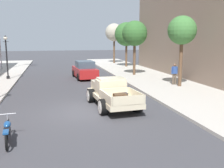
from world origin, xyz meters
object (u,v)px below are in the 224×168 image
street_tree_nearest (182,31)px  street_tree_third (126,34)px  motorcycle_parked (7,131)px  flagpole (0,20)px  car_background_red (85,70)px  street_tree_second (135,34)px  street_lamp_far (7,54)px  pedestrian_sidewalk_right (174,73)px  street_tree_farthest (114,33)px  hotrod_truck_cream (111,92)px

street_tree_nearest → street_tree_third: bearing=90.1°
motorcycle_parked → flagpole: size_ratio=0.23×
car_background_red → street_tree_second: street_tree_second is taller
flagpole → street_lamp_far: bearing=-78.3°
street_tree_third → street_tree_second: bearing=-100.4°
motorcycle_parked → street_tree_nearest: 14.31m
pedestrian_sidewalk_right → street_tree_nearest: 3.25m
motorcycle_parked → street_lamp_far: street_lamp_far is taller
street_tree_third → street_tree_farthest: 5.21m
hotrod_truck_cream → flagpole: bearing=115.0°
motorcycle_parked → pedestrian_sidewalk_right: bearing=39.1°
car_background_red → hotrod_truck_cream: bearing=-89.2°
street_tree_nearest → street_tree_farthest: bearing=91.1°
pedestrian_sidewalk_right → street_tree_second: size_ratio=0.31×
street_tree_third → street_tree_farthest: street_tree_farthest is taller
street_tree_second → street_tree_third: (1.39, 7.58, 0.06)m
hotrod_truck_cream → street_tree_farthest: street_tree_farthest is taller
motorcycle_parked → car_background_red: size_ratio=0.48×
hotrod_truck_cream → street_tree_farthest: bearing=75.9°
street_lamp_far → street_tree_nearest: (13.27, -6.82, 1.87)m
street_tree_second → street_tree_third: street_tree_third is taller
hotrod_truck_cream → street_tree_nearest: 8.18m
hotrod_truck_cream → street_lamp_far: street_lamp_far is taller
hotrod_truck_cream → flagpole: flagpole is taller
motorcycle_parked → street_tree_second: bearing=57.2°
street_tree_farthest → pedestrian_sidewalk_right: bearing=-89.2°
hotrod_truck_cream → car_background_red: 10.41m
hotrod_truck_cream → motorcycle_parked: bearing=-138.5°
pedestrian_sidewalk_right → street_lamp_far: (-13.16, 6.12, 1.30)m
pedestrian_sidewalk_right → street_tree_farthest: (-0.27, 18.86, 3.47)m
street_tree_third → street_lamp_far: bearing=-150.3°
street_tree_second → hotrod_truck_cream: bearing=-114.3°
hotrod_truck_cream → motorcycle_parked: size_ratio=2.38×
pedestrian_sidewalk_right → motorcycle_parked: bearing=-140.9°
car_background_red → pedestrian_sidewalk_right: bearing=-42.5°
street_tree_nearest → street_tree_third: (-0.03, 14.36, -0.02)m
car_background_red → pedestrian_sidewalk_right: 8.55m
car_background_red → street_tree_farthest: (6.03, 13.08, 3.78)m
motorcycle_parked → street_tree_farthest: size_ratio=0.37×
hotrod_truck_cream → street_tree_third: bearing=71.2°
car_background_red → street_tree_farthest: street_tree_farthest is taller
hotrod_truck_cream → pedestrian_sidewalk_right: bearing=37.0°
street_tree_second → street_tree_farthest: size_ratio=0.92×
car_background_red → flagpole: flagpole is taller
hotrod_truck_cream → street_tree_second: 12.25m
street_lamp_far → street_tree_third: (13.23, 7.54, 1.85)m
pedestrian_sidewalk_right → street_tree_third: size_ratio=0.29×
hotrod_truck_cream → flagpole: size_ratio=0.55×
street_tree_second → street_tree_nearest: bearing=-78.2°
hotrod_truck_cream → motorcycle_parked: hotrod_truck_cream is taller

